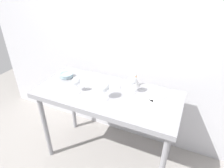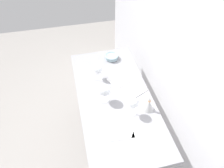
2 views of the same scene
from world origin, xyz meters
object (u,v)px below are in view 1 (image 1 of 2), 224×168
tasting_sheet_upper (156,95)px  wine_glass_near_center (104,87)px  tasting_bowl (67,75)px  open_notebook (103,83)px  wine_glass_far_right (132,81)px  tasting_sheet_lower (140,105)px  decanter_funnel (135,81)px  wine_glass_near_left (77,81)px

tasting_sheet_upper → wine_glass_near_center: bearing=-118.1°
tasting_sheet_upper → tasting_bowl: 0.98m
open_notebook → wine_glass_far_right: bearing=-30.9°
tasting_sheet_lower → decanter_funnel: decanter_funnel is taller
wine_glass_near_left → wine_glass_far_right: (0.49, 0.19, 0.02)m
tasting_sheet_lower → decanter_funnel: (-0.15, 0.31, 0.05)m
tasting_sheet_upper → tasting_bowl: tasting_bowl is taller
wine_glass_near_left → decanter_funnel: 0.59m
wine_glass_near_center → decanter_funnel: wine_glass_near_center is taller
open_notebook → tasting_bowl: 0.42m
wine_glass_near_center → tasting_sheet_upper: size_ratio=0.76×
wine_glass_near_left → open_notebook: (0.16, 0.23, -0.10)m
tasting_sheet_lower → decanter_funnel: 0.35m
wine_glass_near_left → decanter_funnel: wine_glass_near_left is taller
wine_glass_near_center → tasting_bowl: wine_glass_near_center is taller
wine_glass_near_left → wine_glass_far_right: wine_glass_far_right is taller
wine_glass_near_center → tasting_sheet_upper: (0.42, 0.24, -0.12)m
wine_glass_near_left → tasting_sheet_lower: bearing=2.3°
tasting_sheet_upper → decanter_funnel: 0.26m
wine_glass_near_center → wine_glass_near_left: bearing=-179.9°
wine_glass_far_right → open_notebook: size_ratio=0.43×
wine_glass_near_center → decanter_funnel: bearing=61.1°
open_notebook → decanter_funnel: decanter_funnel is taller
tasting_sheet_lower → tasting_bowl: bearing=173.8°
wine_glass_far_right → open_notebook: 0.36m
wine_glass_near_left → tasting_bowl: size_ratio=1.09×
wine_glass_near_center → wine_glass_far_right: wine_glass_far_right is taller
wine_glass_near_center → wine_glass_far_right: size_ratio=0.99×
tasting_bowl → tasting_sheet_lower: bearing=-10.5°
tasting_sheet_upper → open_notebook: bearing=-147.0°
open_notebook → decanter_funnel: bearing=-6.8°
wine_glass_far_right → tasting_sheet_lower: wine_glass_far_right is taller
wine_glass_near_center → wine_glass_near_left: (-0.30, -0.00, -0.01)m
wine_glass_near_left → wine_glass_far_right: 0.53m
wine_glass_far_right → tasting_sheet_lower: (0.14, -0.17, -0.13)m
wine_glass_near_center → decanter_funnel: (0.18, 0.33, -0.07)m
wine_glass_near_center → tasting_bowl: size_ratio=1.23×
tasting_sheet_lower → wine_glass_far_right: bearing=133.8°
tasting_sheet_upper → tasting_sheet_lower: bearing=-80.6°
wine_glass_near_center → tasting_sheet_lower: bearing=4.2°
wine_glass_near_left → open_notebook: bearing=55.8°
tasting_sheet_upper → tasting_sheet_lower: 0.24m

